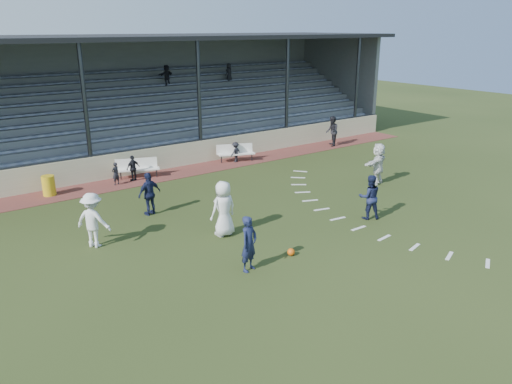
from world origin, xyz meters
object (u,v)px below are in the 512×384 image
(bench_right, at_px, (235,151))
(player_white_lead, at_px, (224,209))
(trash_bin, at_px, (49,186))
(football, at_px, (291,252))
(official, at_px, (332,131))
(bench_left, at_px, (137,166))
(player_navy_lead, at_px, (249,244))

(bench_right, bearing_deg, player_white_lead, -104.94)
(trash_bin, height_order, player_white_lead, player_white_lead)
(football, distance_m, player_white_lead, 2.96)
(bench_right, distance_m, official, 6.90)
(bench_right, bearing_deg, bench_left, -161.33)
(bench_right, relative_size, player_navy_lead, 1.15)
(football, relative_size, player_white_lead, 0.12)
(bench_left, xyz_separation_m, player_white_lead, (-0.42, -8.43, 0.41))
(bench_left, relative_size, bench_right, 1.00)
(football, xyz_separation_m, player_white_lead, (-0.84, 2.70, 0.87))
(bench_right, bearing_deg, official, 17.84)
(bench_right, xyz_separation_m, official, (6.88, -0.43, 0.35))
(official, bearing_deg, player_navy_lead, -16.93)
(player_navy_lead, relative_size, official, 0.95)
(bench_right, relative_size, official, 1.10)
(bench_right, distance_m, trash_bin, 9.82)
(player_white_lead, relative_size, official, 1.09)
(football, distance_m, player_navy_lead, 1.84)
(football, relative_size, official, 0.13)
(bench_left, distance_m, player_white_lead, 8.45)
(player_navy_lead, xyz_separation_m, official, (13.73, 10.46, 0.06))
(football, bearing_deg, bench_left, 92.15)
(bench_left, bearing_deg, football, -66.14)
(official, bearing_deg, trash_bin, -55.77)
(player_white_lead, height_order, official, player_white_lead)
(football, height_order, player_white_lead, player_white_lead)
(trash_bin, bearing_deg, player_white_lead, -65.07)
(bench_left, relative_size, football, 8.24)
(bench_right, distance_m, football, 12.04)
(football, distance_m, official, 15.96)
(trash_bin, relative_size, official, 0.48)
(trash_bin, distance_m, player_white_lead, 9.05)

